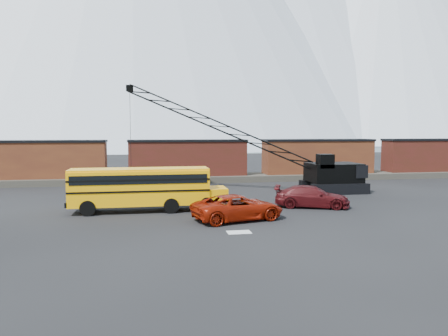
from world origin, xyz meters
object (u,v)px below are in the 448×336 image
(red_pickup, at_px, (238,207))
(crawler_crane, at_px, (226,129))
(maroon_suv, at_px, (312,197))
(school_bus, at_px, (145,187))

(red_pickup, distance_m, crawler_crane, 14.85)
(crawler_crane, bearing_deg, red_pickup, -97.00)
(red_pickup, relative_size, maroon_suv, 1.08)
(school_bus, xyz_separation_m, maroon_suv, (12.75, -0.59, -0.96))
(school_bus, distance_m, red_pickup, 7.53)
(school_bus, height_order, crawler_crane, crawler_crane)
(red_pickup, height_order, crawler_crane, crawler_crane)
(red_pickup, xyz_separation_m, crawler_crane, (1.69, 13.80, 5.23))
(maroon_suv, relative_size, crawler_crane, 0.25)
(red_pickup, bearing_deg, maroon_suv, -75.71)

